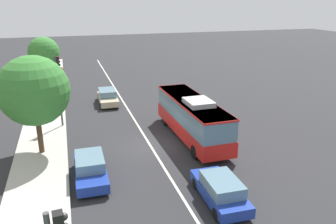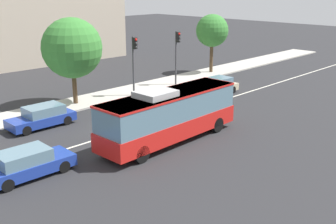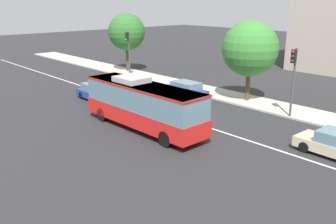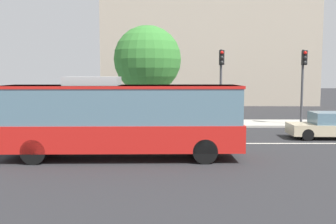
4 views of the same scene
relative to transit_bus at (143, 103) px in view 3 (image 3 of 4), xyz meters
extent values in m
plane|color=#28282B|center=(-0.44, 3.47, -1.81)|extent=(160.00, 160.00, 0.00)
cube|color=#B2ADA3|center=(-0.44, 11.17, -1.74)|extent=(80.00, 3.52, 0.14)
cube|color=silver|center=(-0.44, 3.47, -1.80)|extent=(76.00, 0.16, 0.01)
cube|color=red|center=(0.02, 0.00, -0.83)|extent=(10.04, 2.66, 1.10)
cube|color=slate|center=(0.02, 0.00, 0.50)|extent=(9.84, 2.59, 1.58)
cube|color=red|center=(0.02, 0.00, 1.23)|extent=(9.94, 2.64, 0.12)
cube|color=#B2B2B2|center=(-1.18, -0.02, 1.47)|extent=(2.23, 1.84, 0.36)
cylinder|color=black|center=(3.41, 1.16, -1.31)|extent=(1.00, 0.32, 1.00)
cylinder|color=black|center=(3.44, -1.04, -1.31)|extent=(1.00, 0.32, 1.00)
cylinder|color=black|center=(-3.39, 1.04, -1.31)|extent=(1.00, 0.32, 1.00)
cylinder|color=black|center=(-3.36, -1.16, -1.31)|extent=(1.00, 0.32, 1.00)
cube|color=#1E3899|center=(-8.48, 1.65, -1.29)|extent=(4.55, 1.92, 0.60)
cube|color=slate|center=(-8.73, 1.66, -0.67)|extent=(2.57, 1.73, 0.64)
cylinder|color=black|center=(-6.96, 2.41, -1.49)|extent=(0.65, 0.24, 0.64)
cylinder|color=black|center=(-7.00, 0.81, -1.49)|extent=(0.65, 0.24, 0.64)
cylinder|color=black|center=(-9.96, 2.49, -1.49)|extent=(0.65, 0.24, 0.64)
cylinder|color=black|center=(-10.00, 0.89, -1.49)|extent=(0.65, 0.24, 0.64)
cylinder|color=black|center=(9.47, 4.32, -1.49)|extent=(0.65, 0.24, 0.64)
cylinder|color=black|center=(9.51, 5.92, -1.49)|extent=(0.65, 0.24, 0.64)
cube|color=#1E3899|center=(-4.20, 8.11, -1.29)|extent=(4.52, 1.86, 0.60)
cube|color=slate|center=(-3.95, 8.11, -0.67)|extent=(2.54, 1.69, 0.64)
cylinder|color=black|center=(-5.71, 7.34, -1.49)|extent=(0.64, 0.23, 0.64)
cylinder|color=black|center=(-5.69, 8.94, -1.49)|extent=(0.64, 0.23, 0.64)
cylinder|color=black|center=(-2.71, 7.29, -1.49)|extent=(0.64, 0.23, 0.64)
cylinder|color=black|center=(-2.69, 8.89, -1.49)|extent=(0.64, 0.23, 0.64)
cylinder|color=#47474C|center=(5.50, 9.67, 0.79)|extent=(0.16, 0.16, 5.20)
cube|color=black|center=(5.49, 9.39, 2.84)|extent=(0.32, 0.28, 0.96)
sphere|color=red|center=(5.49, 9.24, 3.16)|extent=(0.22, 0.22, 0.22)
sphere|color=#2D2D2D|center=(5.49, 9.24, 2.84)|extent=(0.22, 0.22, 0.22)
sphere|color=#2D2D2D|center=(5.49, 9.24, 2.52)|extent=(0.22, 0.22, 0.22)
cylinder|color=#47474C|center=(-14.74, 9.80, 0.79)|extent=(0.16, 0.16, 5.20)
cube|color=black|center=(-14.71, 9.52, 2.84)|extent=(0.34, 0.31, 0.96)
sphere|color=#2D2D2D|center=(-14.70, 9.37, 3.16)|extent=(0.22, 0.22, 0.22)
sphere|color=#2D2D2D|center=(-14.70, 9.37, 2.84)|extent=(0.22, 0.22, 0.22)
sphere|color=#1ED838|center=(-14.70, 9.37, 2.52)|extent=(0.22, 0.22, 0.22)
cylinder|color=#4C3823|center=(0.52, 11.12, -0.39)|extent=(0.36, 0.36, 2.83)
sphere|color=#387F33|center=(0.52, 11.12, 2.79)|extent=(4.73, 4.73, 4.73)
cylinder|color=#4C3823|center=(-17.86, 11.80, -0.21)|extent=(0.36, 0.36, 3.20)
sphere|color=#2D6B28|center=(-17.86, 11.80, 3.05)|extent=(4.44, 4.44, 4.44)
camera|label=1|loc=(-22.68, 8.94, 8.65)|focal=35.85mm
camera|label=2|loc=(-17.23, -16.82, 7.56)|focal=44.30mm
camera|label=3|loc=(18.61, -14.66, 6.59)|focal=38.95mm
camera|label=4|loc=(1.97, -16.23, 1.75)|focal=41.39mm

